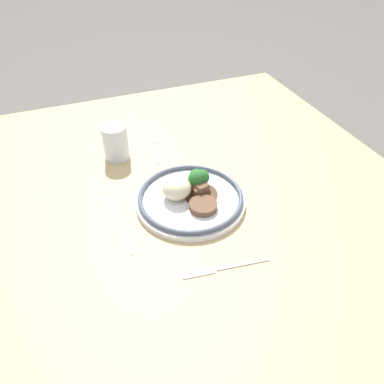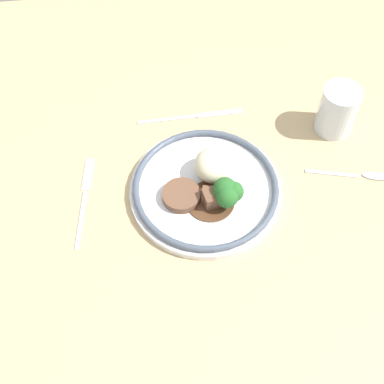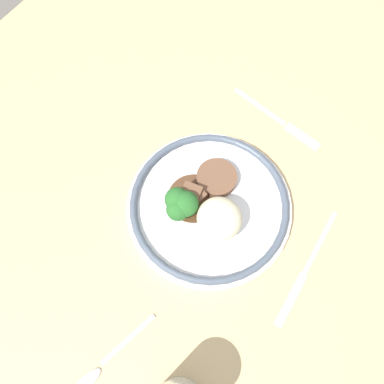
{
  "view_description": "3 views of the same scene",
  "coord_description": "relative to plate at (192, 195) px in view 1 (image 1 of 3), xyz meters",
  "views": [
    {
      "loc": [
        -0.63,
        0.25,
        0.67
      ],
      "look_at": [
        0.05,
        -0.01,
        0.07
      ],
      "focal_mm": 35.0,
      "sensor_mm": 36.0,
      "label": 1
    },
    {
      "loc": [
        -0.05,
        -0.53,
        0.86
      ],
      "look_at": [
        0.01,
        -0.01,
        0.07
      ],
      "focal_mm": 50.0,
      "sensor_mm": 36.0,
      "label": 2
    },
    {
      "loc": [
        0.23,
        0.1,
        0.65
      ],
      "look_at": [
        0.04,
        -0.03,
        0.09
      ],
      "focal_mm": 35.0,
      "sensor_mm": 36.0,
      "label": 3
    }
  ],
  "objects": [
    {
      "name": "fork",
      "position": [
        -0.22,
        0.03,
        -0.02
      ],
      "size": [
        0.04,
        0.19,
        0.0
      ],
      "rotation": [
        0.0,
        0.0,
        1.44
      ],
      "color": "silver",
      "rests_on": "dining_table"
    },
    {
      "name": "spoon",
      "position": [
        0.3,
        0.01,
        -0.02
      ],
      "size": [
        0.16,
        0.05,
        0.01
      ],
      "rotation": [
        0.0,
        0.0,
        -0.24
      ],
      "color": "silver",
      "rests_on": "dining_table"
    },
    {
      "name": "ground_plane",
      "position": [
        -0.04,
        0.01,
        -0.06
      ],
      "size": [
        8.0,
        8.0,
        0.0
      ],
      "primitive_type": "plane",
      "color": "#5B5651"
    },
    {
      "name": "knife",
      "position": [
        -0.0,
        0.19,
        -0.02
      ],
      "size": [
        0.22,
        0.02,
        0.0
      ],
      "rotation": [
        0.0,
        0.0,
        0.04
      ],
      "color": "silver",
      "rests_on": "dining_table"
    },
    {
      "name": "plate",
      "position": [
        0.0,
        0.0,
        0.0
      ],
      "size": [
        0.28,
        0.28,
        0.07
      ],
      "color": "white",
      "rests_on": "dining_table"
    },
    {
      "name": "dining_table",
      "position": [
        -0.04,
        0.01,
        -0.04
      ],
      "size": [
        1.41,
        1.2,
        0.04
      ],
      "color": "tan",
      "rests_on": "ground"
    },
    {
      "name": "juice_glass",
      "position": [
        0.27,
        0.13,
        0.02
      ],
      "size": [
        0.07,
        0.07,
        0.1
      ],
      "color": "yellow",
      "rests_on": "dining_table"
    }
  ]
}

